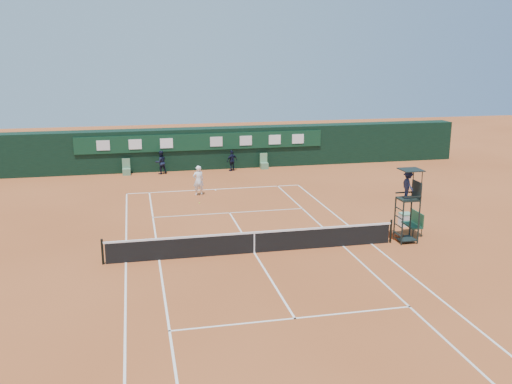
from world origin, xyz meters
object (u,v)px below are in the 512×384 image
umpire_chair (408,190)px  tennis_net (254,242)px  cooler (406,219)px  player (198,180)px  player_bench (414,222)px

umpire_chair → tennis_net: bearing=179.8°
tennis_net → cooler: (8.29, 2.28, -0.18)m
umpire_chair → cooler: bearing=63.3°
player → tennis_net: bearing=86.6°
umpire_chair → cooler: size_ratio=5.30×
umpire_chair → player: (-8.32, 10.69, -1.54)m
cooler → tennis_net: bearing=-164.6°
player_bench → player: bearing=133.6°
cooler → player: (-9.48, 8.38, 0.59)m
tennis_net → player_bench: (8.07, 0.96, 0.09)m
player → umpire_chair: bearing=118.2°
cooler → player_bench: bearing=-99.7°
tennis_net → player: size_ratio=7.05×
cooler → player: bearing=138.5°
tennis_net → cooler: tennis_net is taller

